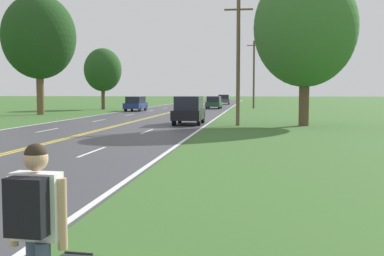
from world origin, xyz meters
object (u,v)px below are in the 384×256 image
object	(u,v)px
tree_left_verge	(103,70)
car_dark_grey_hatchback_distant	(224,99)
tree_mid_treeline	(39,37)
car_black_suv_mid_near	(189,110)
hitchhiker_person	(35,217)
car_dark_green_hatchback_receding	(214,102)
tree_behind_sign	(305,28)
car_dark_blue_hatchback_mid_far	(136,103)

from	to	relation	value
tree_left_verge	car_dark_grey_hatchback_distant	size ratio (longest dim) A/B	1.89
tree_mid_treeline	car_black_suv_mid_near	size ratio (longest dim) A/B	2.63
hitchhiker_person	car_dark_green_hatchback_receding	size ratio (longest dim) A/B	0.46
car_black_suv_mid_near	car_dark_green_hatchback_receding	distance (m)	28.67
hitchhiker_person	car_black_suv_mid_near	distance (m)	27.65
tree_mid_treeline	car_dark_grey_hatchback_distant	size ratio (longest dim) A/B	2.88
car_black_suv_mid_near	tree_behind_sign	bearing A→B (deg)	87.10
car_black_suv_mid_near	hitchhiker_person	bearing A→B (deg)	4.21
car_dark_grey_hatchback_distant	car_dark_blue_hatchback_mid_far	bearing A→B (deg)	-18.15
tree_left_verge	tree_behind_sign	distance (m)	32.85
hitchhiker_person	tree_behind_sign	size ratio (longest dim) A/B	0.17
tree_behind_sign	car_dark_blue_hatchback_mid_far	size ratio (longest dim) A/B	2.34
tree_behind_sign	car_dark_green_hatchback_receding	size ratio (longest dim) A/B	2.63
tree_left_verge	tree_behind_sign	size ratio (longest dim) A/B	0.74
car_dark_blue_hatchback_mid_far	car_dark_green_hatchback_receding	world-z (taller)	car_dark_blue_hatchback_mid_far
car_dark_blue_hatchback_mid_far	car_dark_grey_hatchback_distant	xyz separation A→B (m)	(7.97, 27.77, 0.01)
tree_mid_treeline	car_black_suv_mid_near	world-z (taller)	tree_mid_treeline
tree_left_verge	tree_mid_treeline	world-z (taller)	tree_mid_treeline
tree_mid_treeline	car_dark_green_hatchback_receding	distance (m)	23.73
tree_behind_sign	car_dark_green_hatchback_receding	bearing A→B (deg)	105.86
tree_left_verge	car_dark_green_hatchback_receding	size ratio (longest dim) A/B	1.94
hitchhiker_person	tree_left_verge	xyz separation A→B (m)	(-16.22, 52.20, 3.69)
car_dark_grey_hatchback_distant	tree_mid_treeline	bearing A→B (deg)	-24.19
car_dark_blue_hatchback_mid_far	car_dark_green_hatchback_receding	distance (m)	11.54
car_dark_green_hatchback_receding	car_dark_grey_hatchback_distant	bearing A→B (deg)	-178.26
tree_behind_sign	car_dark_grey_hatchback_distant	size ratio (longest dim) A/B	2.56
car_dark_green_hatchback_receding	hitchhiker_person	bearing A→B (deg)	4.85
hitchhiker_person	car_black_suv_mid_near	bearing A→B (deg)	8.61
car_dark_blue_hatchback_mid_far	car_dark_green_hatchback_receding	xyz separation A→B (m)	(7.99, 8.32, -0.03)
hitchhiker_person	tree_behind_sign	xyz separation A→B (m)	(5.11, 27.26, 5.13)
car_black_suv_mid_near	tree_left_verge	bearing A→B (deg)	-151.33
car_black_suv_mid_near	car_dark_green_hatchback_receding	bearing A→B (deg)	-179.15
tree_mid_treeline	car_dark_grey_hatchback_distant	bearing A→B (deg)	67.94
tree_behind_sign	car_dark_green_hatchback_receding	distance (m)	30.57
hitchhiker_person	car_black_suv_mid_near	size ratio (longest dim) A/B	0.41
hitchhiker_person	tree_mid_treeline	size ratio (longest dim) A/B	0.16
tree_behind_sign	car_black_suv_mid_near	size ratio (longest dim) A/B	2.34
hitchhiker_person	tree_behind_sign	world-z (taller)	tree_behind_sign
car_black_suv_mid_near	car_dark_blue_hatchback_mid_far	size ratio (longest dim) A/B	1.00
car_black_suv_mid_near	car_dark_grey_hatchback_distant	bearing A→B (deg)	-179.74
car_dark_grey_hatchback_distant	car_black_suv_mid_near	bearing A→B (deg)	-1.19
tree_behind_sign	car_dark_grey_hatchback_distant	world-z (taller)	tree_behind_sign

